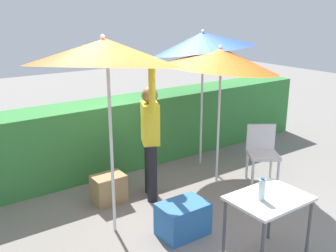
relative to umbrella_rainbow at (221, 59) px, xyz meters
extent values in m
plane|color=gray|center=(-1.02, -0.43, -1.90)|extent=(24.00, 24.00, 0.00)
cube|color=#38843D|center=(-1.02, 1.39, -1.32)|extent=(8.00, 0.70, 1.16)
cylinder|color=silver|center=(0.00, -0.01, -1.02)|extent=(0.04, 0.04, 1.75)
cone|color=#EA5919|center=(0.00, 0.00, 0.00)|extent=(1.72, 1.71, 0.48)
sphere|color=silver|center=(0.00, 0.01, 0.17)|extent=(0.05, 0.05, 0.05)
cylinder|color=silver|center=(0.24, 0.68, -0.93)|extent=(0.04, 0.04, 1.95)
cone|color=blue|center=(0.23, 0.67, 0.19)|extent=(1.67, 1.66, 0.59)
sphere|color=silver|center=(0.21, 0.66, 0.35)|extent=(0.05, 0.05, 0.05)
cylinder|color=silver|center=(-1.98, -0.38, -0.90)|extent=(0.04, 0.04, 2.00)
cone|color=#EA5919|center=(-2.00, -0.36, 0.25)|extent=(1.76, 1.74, 0.64)
sphere|color=silver|center=(-2.01, -0.35, 0.41)|extent=(0.05, 0.05, 0.05)
cylinder|color=black|center=(-1.19, 0.00, -1.49)|extent=(0.14, 0.14, 0.82)
cylinder|color=black|center=(-1.08, 0.25, -1.49)|extent=(0.14, 0.14, 0.82)
cube|color=yellow|center=(-1.14, 0.12, -0.80)|extent=(0.35, 0.42, 0.56)
sphere|color=#8C6647|center=(-1.14, 0.12, -0.41)|extent=(0.22, 0.22, 0.22)
cylinder|color=yellow|center=(-1.23, -0.09, -0.30)|extent=(0.12, 0.12, 0.56)
cylinder|color=#8C6647|center=(-1.04, 0.33, -0.82)|extent=(0.12, 0.12, 0.52)
cylinder|color=silver|center=(0.24, -0.54, -1.68)|extent=(0.04, 0.04, 0.44)
cylinder|color=silver|center=(0.55, -0.75, -1.68)|extent=(0.04, 0.04, 0.44)
cylinder|color=silver|center=(0.45, -0.22, -1.68)|extent=(0.04, 0.04, 0.44)
cylinder|color=silver|center=(0.77, -0.43, -1.68)|extent=(0.04, 0.04, 0.44)
cube|color=silver|center=(0.50, -0.48, -1.43)|extent=(0.61, 0.61, 0.05)
cube|color=silver|center=(0.61, -0.32, -1.21)|extent=(0.39, 0.28, 0.40)
cube|color=#2D6BB7|center=(-1.35, -0.92, -1.70)|extent=(0.57, 0.41, 0.40)
cube|color=#9E7A4C|center=(-1.70, 0.33, -1.70)|extent=(0.44, 0.32, 0.39)
cylinder|color=#4C4C51|center=(-0.58, -1.57, -1.54)|extent=(0.04, 0.04, 0.72)
cylinder|color=#4C4C51|center=(-1.30, -1.57, -1.54)|extent=(0.04, 0.04, 0.72)
cylinder|color=#4C4C51|center=(-0.58, -2.09, -1.54)|extent=(0.04, 0.04, 0.72)
cube|color=silver|center=(-0.94, -1.83, -1.17)|extent=(0.80, 0.60, 0.03)
cylinder|color=silver|center=(-1.05, -1.82, -1.04)|extent=(0.07, 0.07, 0.22)
cylinder|color=#2D60B7|center=(-1.05, -1.82, -0.92)|extent=(0.04, 0.04, 0.02)
camera|label=1|loc=(-3.88, -4.19, 0.71)|focal=41.91mm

